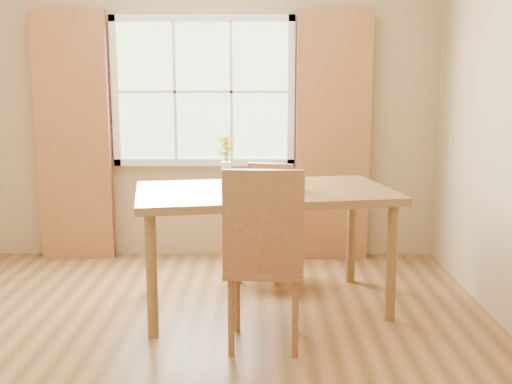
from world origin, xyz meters
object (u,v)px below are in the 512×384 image
at_px(water_glass, 300,183).
at_px(chair_near, 264,252).
at_px(flower_vase, 226,154).
at_px(croissant_sandwich, 261,181).
at_px(dining_table, 264,202).
at_px(chair_far, 266,216).

bearing_deg(water_glass, chair_near, -110.74).
distance_m(chair_near, flower_vase, 1.00).
bearing_deg(water_glass, flower_vase, 161.37).
distance_m(chair_near, croissant_sandwich, 0.66).
xyz_separation_m(chair_near, flower_vase, (-0.26, 0.84, 0.47)).
height_order(croissant_sandwich, flower_vase, flower_vase).
height_order(dining_table, chair_far, chair_far).
bearing_deg(chair_far, chair_near, -73.67).
bearing_deg(flower_vase, chair_far, 62.99).
xyz_separation_m(chair_far, croissant_sandwich, (-0.05, -0.84, 0.42)).
height_order(water_glass, flower_vase, flower_vase).
distance_m(chair_near, chair_far, 1.42).
xyz_separation_m(dining_table, chair_near, (-0.01, -0.72, -0.16)).
bearing_deg(water_glass, croissant_sandwich, -160.78).
distance_m(chair_far, water_glass, 0.88).
distance_m(dining_table, chair_far, 0.74).
bearing_deg(chair_near, dining_table, 92.74).
height_order(chair_near, water_glass, chair_near).
bearing_deg(chair_far, dining_table, -74.46).
distance_m(dining_table, flower_vase, 0.43).
bearing_deg(chair_near, chair_far, 91.97).
distance_m(croissant_sandwich, water_glass, 0.29).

